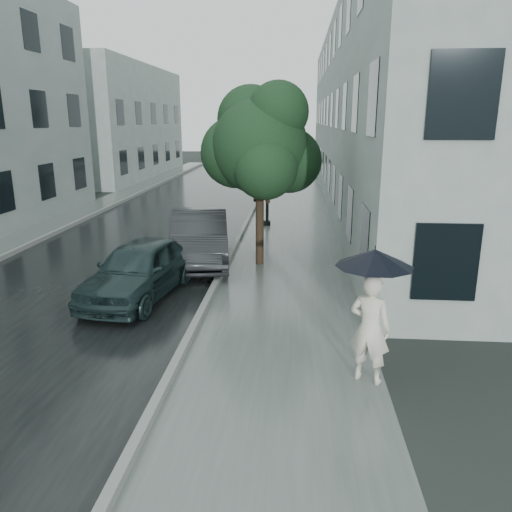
# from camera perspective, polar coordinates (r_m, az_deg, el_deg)

# --- Properties ---
(ground) EXTENTS (120.00, 120.00, 0.00)m
(ground) POSITION_cam_1_polar(r_m,az_deg,el_deg) (8.87, 1.11, -12.88)
(ground) COLOR black
(ground) RESTS_ON ground
(sidewalk) EXTENTS (3.50, 60.00, 0.01)m
(sidewalk) POSITION_cam_1_polar(r_m,az_deg,el_deg) (20.24, 3.97, 3.38)
(sidewalk) COLOR slate
(sidewalk) RESTS_ON ground
(kerb_near) EXTENTS (0.15, 60.00, 0.15)m
(kerb_near) POSITION_cam_1_polar(r_m,az_deg,el_deg) (20.33, -1.18, 3.67)
(kerb_near) COLOR slate
(kerb_near) RESTS_ON ground
(asphalt_road) EXTENTS (6.85, 60.00, 0.00)m
(asphalt_road) POSITION_cam_1_polar(r_m,az_deg,el_deg) (20.99, -10.75, 3.57)
(asphalt_road) COLOR black
(asphalt_road) RESTS_ON ground
(kerb_far) EXTENTS (0.15, 60.00, 0.15)m
(kerb_far) POSITION_cam_1_polar(r_m,az_deg,el_deg) (22.16, -19.54, 3.76)
(kerb_far) COLOR slate
(kerb_far) RESTS_ON ground
(sidewalk_far) EXTENTS (1.70, 60.00, 0.01)m
(sidewalk_far) POSITION_cam_1_polar(r_m,az_deg,el_deg) (22.57, -21.67, 3.57)
(sidewalk_far) COLOR #4C5451
(sidewalk_far) RESTS_ON ground
(building_near) EXTENTS (7.02, 36.00, 9.00)m
(building_near) POSITION_cam_1_polar(r_m,az_deg,el_deg) (27.76, 15.65, 15.46)
(building_near) COLOR #93A19B
(building_near) RESTS_ON ground
(building_far_b) EXTENTS (7.02, 18.00, 8.00)m
(building_far_b) POSITION_cam_1_polar(r_m,az_deg,el_deg) (40.40, -16.49, 14.50)
(building_far_b) COLOR #93A19B
(building_far_b) RESTS_ON ground
(pedestrian) EXTENTS (0.79, 0.68, 1.84)m
(pedestrian) POSITION_cam_1_polar(r_m,az_deg,el_deg) (8.36, 12.88, -8.10)
(pedestrian) COLOR silver
(pedestrian) RESTS_ON sidewalk
(umbrella) EXTENTS (1.57, 1.57, 1.36)m
(umbrella) POSITION_cam_1_polar(r_m,az_deg,el_deg) (8.02, 13.41, -0.21)
(umbrella) COLOR black
(umbrella) RESTS_ON ground
(street_tree) EXTENTS (3.55, 3.23, 5.23)m
(street_tree) POSITION_cam_1_polar(r_m,az_deg,el_deg) (14.55, 0.48, 12.62)
(street_tree) COLOR #332619
(street_tree) RESTS_ON ground
(lamp_post) EXTENTS (0.82, 0.46, 5.15)m
(lamp_post) POSITION_cam_1_polar(r_m,az_deg,el_deg) (20.00, 0.90, 11.79)
(lamp_post) COLOR black
(lamp_post) RESTS_ON ground
(car_near) EXTENTS (2.25, 4.30, 1.40)m
(car_near) POSITION_cam_1_polar(r_m,az_deg,el_deg) (12.36, -13.18, -1.47)
(car_near) COLOR #192A2B
(car_near) RESTS_ON ground
(car_far) EXTENTS (2.41, 4.89, 1.54)m
(car_far) POSITION_cam_1_polar(r_m,az_deg,el_deg) (15.12, -6.47, 2.19)
(car_far) COLOR black
(car_far) RESTS_ON ground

